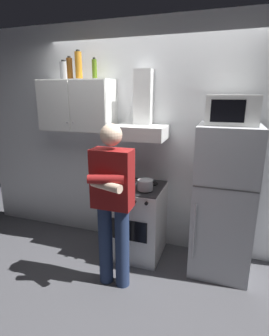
{
  "coord_description": "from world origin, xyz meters",
  "views": [
    {
      "loc": [
        0.85,
        -2.52,
        1.9
      ],
      "look_at": [
        0.0,
        0.0,
        1.15
      ],
      "focal_mm": 28.64,
      "sensor_mm": 36.0,
      "label": 1
    }
  ],
  "objects": [
    {
      "name": "microwave",
      "position": [
        0.9,
        0.27,
        1.74
      ],
      "size": [
        0.48,
        0.37,
        0.28
      ],
      "color": "silver",
      "rests_on": "refrigerator"
    },
    {
      "name": "bottle_olive_oil",
      "position": [
        -0.62,
        0.42,
        2.16
      ],
      "size": [
        0.06,
        0.06,
        0.23
      ],
      "color": "#4C6B19",
      "rests_on": "upper_cabinet"
    },
    {
      "name": "bottle_beer_brown",
      "position": [
        -0.9,
        0.34,
        2.17
      ],
      "size": [
        0.07,
        0.07,
        0.25
      ],
      "color": "brown",
      "rests_on": "upper_cabinet"
    },
    {
      "name": "upper_cabinet",
      "position": [
        -0.85,
        0.37,
        1.75
      ],
      "size": [
        0.9,
        0.37,
        0.6
      ],
      "color": "white"
    },
    {
      "name": "bottle_canister_steel",
      "position": [
        -1.03,
        0.41,
        2.15
      ],
      "size": [
        0.09,
        0.09,
        0.22
      ],
      "color": "#B2B5BA",
      "rests_on": "upper_cabinet"
    },
    {
      "name": "cooking_pot",
      "position": [
        0.08,
        0.13,
        0.93
      ],
      "size": [
        0.27,
        0.17,
        0.11
      ],
      "color": "#B7BABF",
      "rests_on": "stove_oven"
    },
    {
      "name": "refrigerator",
      "position": [
        0.9,
        0.25,
        0.8
      ],
      "size": [
        0.6,
        0.62,
        1.6
      ],
      "color": "silver",
      "rests_on": "ground_plane"
    },
    {
      "name": "person_standing",
      "position": [
        -0.1,
        -0.36,
        0.9
      ],
      "size": [
        0.38,
        0.33,
        1.64
      ],
      "color": "navy",
      "rests_on": "ground_plane"
    },
    {
      "name": "back_wall_tiled",
      "position": [
        0.0,
        0.6,
        1.35
      ],
      "size": [
        4.8,
        0.1,
        2.7
      ],
      "primitive_type": "cube",
      "color": "white",
      "rests_on": "ground_plane"
    },
    {
      "name": "bottle_liquor_amber",
      "position": [
        -0.79,
        0.34,
        2.2
      ],
      "size": [
        0.08,
        0.08,
        0.31
      ],
      "color": "#B7721E",
      "rests_on": "upper_cabinet"
    },
    {
      "name": "stove_oven",
      "position": [
        -0.05,
        0.25,
        0.43
      ],
      "size": [
        0.6,
        0.62,
        0.87
      ],
      "color": "white",
      "rests_on": "ground_plane"
    },
    {
      "name": "range_hood",
      "position": [
        -0.05,
        0.38,
        1.6
      ],
      "size": [
        0.6,
        0.44,
        0.75
      ],
      "color": "white"
    },
    {
      "name": "ground_plane",
      "position": [
        0.0,
        0.0,
        0.0
      ],
      "size": [
        7.0,
        7.0,
        0.0
      ],
      "primitive_type": "plane",
      "color": "#4C4C51"
    }
  ]
}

